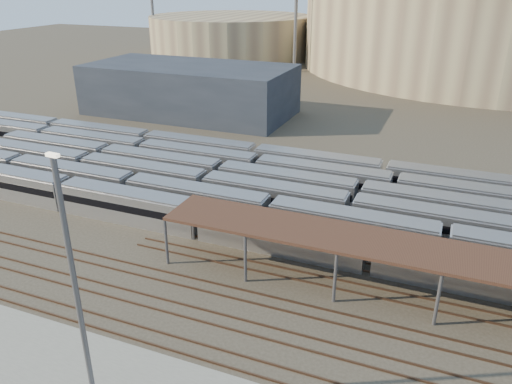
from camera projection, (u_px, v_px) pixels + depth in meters
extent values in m
plane|color=#383026|center=(234.00, 287.00, 46.75)|extent=(420.00, 420.00, 0.00)
cube|color=gray|center=(85.00, 382.00, 35.70)|extent=(50.00, 9.00, 0.20)
cube|color=silver|center=(200.00, 220.00, 55.50)|extent=(112.00, 2.90, 3.60)
cube|color=silver|center=(269.00, 215.00, 56.78)|extent=(112.00, 2.90, 3.60)
cube|color=silver|center=(350.00, 212.00, 57.46)|extent=(112.00, 2.90, 3.60)
cube|color=silver|center=(359.00, 198.00, 60.98)|extent=(112.00, 2.90, 3.60)
cube|color=silver|center=(257.00, 170.00, 69.77)|extent=(112.00, 2.90, 3.60)
cube|color=silver|center=(255.00, 159.00, 74.02)|extent=(112.00, 2.90, 3.60)
cylinder|color=#5E5D62|center=(166.00, 242.00, 49.61)|extent=(0.30, 0.30, 5.00)
cylinder|color=#5E5D62|center=(192.00, 219.00, 54.20)|extent=(0.30, 0.30, 5.00)
cylinder|color=#5E5D62|center=(245.00, 259.00, 46.66)|extent=(0.30, 0.30, 5.00)
cylinder|color=#5E5D62|center=(266.00, 233.00, 51.24)|extent=(0.30, 0.30, 5.00)
cylinder|color=#5E5D62|center=(335.00, 278.00, 43.71)|extent=(0.30, 0.30, 5.00)
cylinder|color=#5E5D62|center=(348.00, 249.00, 48.29)|extent=(0.30, 0.30, 5.00)
cylinder|color=#5E5D62|center=(438.00, 300.00, 40.75)|extent=(0.30, 0.30, 5.00)
cylinder|color=#5E5D62|center=(442.00, 267.00, 45.34)|extent=(0.30, 0.30, 5.00)
cube|color=#361E16|center=(500.00, 266.00, 40.51)|extent=(60.00, 6.00, 0.30)
cube|color=#4C3323|center=(227.00, 296.00, 45.23)|extent=(170.00, 0.12, 0.18)
cube|color=#4C3323|center=(233.00, 288.00, 46.50)|extent=(170.00, 0.12, 0.18)
cube|color=#4C3323|center=(206.00, 323.00, 41.83)|extent=(170.00, 0.12, 0.18)
cube|color=#4C3323|center=(214.00, 312.00, 43.11)|extent=(170.00, 0.12, 0.18)
cube|color=#4C3323|center=(182.00, 353.00, 38.44)|extent=(170.00, 0.12, 0.18)
cube|color=#4C3323|center=(192.00, 341.00, 39.71)|extent=(170.00, 0.12, 0.18)
cylinder|color=tan|center=(498.00, 21.00, 151.43)|extent=(116.00, 116.00, 28.00)
cylinder|color=tan|center=(231.00, 36.00, 175.02)|extent=(56.00, 56.00, 14.00)
cube|color=#1E232D|center=(190.00, 89.00, 103.51)|extent=(42.00, 20.00, 10.00)
cylinder|color=#5E5D62|center=(296.00, 8.00, 143.30)|extent=(1.00, 1.00, 36.00)
cylinder|color=#5E5D62|center=(152.00, 3.00, 170.73)|extent=(1.00, 1.00, 36.00)
cylinder|color=#5E5D62|center=(392.00, 2.00, 178.87)|extent=(1.00, 1.00, 36.00)
cylinder|color=#5E5D62|center=(76.00, 292.00, 30.59)|extent=(0.36, 0.36, 17.61)
cube|color=#FFF2CC|center=(53.00, 155.00, 27.03)|extent=(0.82, 0.35, 0.20)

